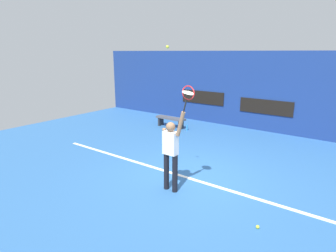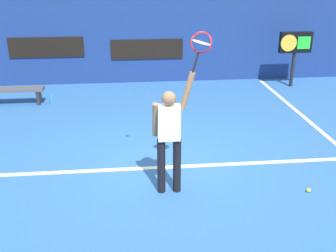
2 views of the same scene
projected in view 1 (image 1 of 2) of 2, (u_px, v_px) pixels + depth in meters
name	position (u px, v px, depth m)	size (l,w,h in m)	color
ground_plane	(190.00, 178.00, 7.57)	(18.00, 18.00, 0.00)	#2D609E
back_wall	(268.00, 92.00, 11.71)	(18.00, 0.20, 3.29)	navy
sponsor_banner_center	(266.00, 107.00, 11.77)	(2.20, 0.03, 0.60)	black
sponsor_banner_portside	(202.00, 97.00, 13.48)	(2.20, 0.03, 0.60)	black
court_baseline	(189.00, 178.00, 7.54)	(10.00, 0.10, 0.01)	white
tennis_player	(171.00, 150.00, 6.67)	(0.64, 0.31, 1.98)	black
tennis_racket	(188.00, 94.00, 6.07)	(0.38, 0.27, 0.63)	black
tennis_ball	(167.00, 47.00, 6.07)	(0.07, 0.07, 0.07)	#CCE033
court_bench	(171.00, 120.00, 12.59)	(1.40, 0.36, 0.45)	#4C4C51
water_bottle	(187.00, 128.00, 12.14)	(0.07, 0.07, 0.24)	#338CD8
spare_ball	(258.00, 227.00, 5.41)	(0.07, 0.07, 0.07)	#CCE033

